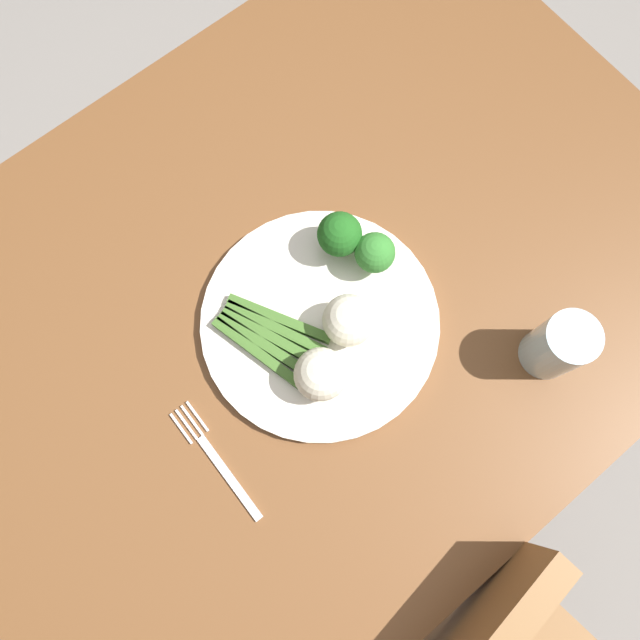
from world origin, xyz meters
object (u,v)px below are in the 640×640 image
(plate, at_px, (320,323))
(cauliflower_near_fork, at_px, (349,320))
(cauliflower_front_left, at_px, (321,374))
(water_glass, at_px, (559,346))
(broccoli_outer_edge, at_px, (375,253))
(fork, at_px, (217,460))
(dining_table, at_px, (303,319))
(asparagus_bundle, at_px, (270,337))
(broccoli_left, at_px, (340,235))

(plate, distance_m, cauliflower_near_fork, 0.05)
(cauliflower_front_left, relative_size, water_glass, 0.65)
(cauliflower_front_left, xyz_separation_m, water_glass, (0.24, -0.15, 0.00))
(cauliflower_near_fork, bearing_deg, broccoli_outer_edge, 29.67)
(cauliflower_front_left, relative_size, fork, 0.39)
(dining_table, xyz_separation_m, cauliflower_near_fork, (0.02, -0.08, 0.17))
(plate, distance_m, broccoli_outer_edge, 0.11)
(plate, distance_m, asparagus_bundle, 0.07)
(asparagus_bundle, distance_m, water_glass, 0.34)
(broccoli_left, distance_m, cauliflower_near_fork, 0.11)
(broccoli_left, bearing_deg, cauliflower_near_fork, -123.63)
(dining_table, bearing_deg, plate, -97.11)
(dining_table, relative_size, asparagus_bundle, 7.53)
(plate, height_order, asparagus_bundle, asparagus_bundle)
(plate, bearing_deg, cauliflower_front_left, -128.52)
(cauliflower_front_left, bearing_deg, water_glass, -32.28)
(fork, bearing_deg, plate, -74.41)
(dining_table, relative_size, broccoli_left, 16.36)
(plate, height_order, cauliflower_front_left, cauliflower_front_left)
(water_glass, bearing_deg, cauliflower_front_left, 147.72)
(asparagus_bundle, relative_size, cauliflower_front_left, 2.33)
(cauliflower_front_left, bearing_deg, asparagus_bundle, 101.28)
(asparagus_bundle, relative_size, water_glass, 1.51)
(plate, relative_size, fork, 1.81)
(water_glass, bearing_deg, fork, 158.66)
(plate, height_order, water_glass, water_glass)
(broccoli_outer_edge, distance_m, cauliflower_front_left, 0.16)
(broccoli_outer_edge, distance_m, broccoli_left, 0.05)
(broccoli_outer_edge, relative_size, cauliflower_front_left, 0.97)
(broccoli_left, relative_size, fork, 0.41)
(plate, bearing_deg, water_glass, -47.08)
(cauliflower_front_left, xyz_separation_m, fork, (-0.16, 0.00, -0.04))
(plate, bearing_deg, fork, -165.27)
(broccoli_left, relative_size, cauliflower_front_left, 1.07)
(asparagus_bundle, bearing_deg, cauliflower_front_left, -10.14)
(asparagus_bundle, relative_size, cauliflower_near_fork, 2.34)
(cauliflower_near_fork, bearing_deg, plate, 128.39)
(fork, distance_m, water_glass, 0.43)
(dining_table, xyz_separation_m, broccoli_left, (0.08, 0.01, 0.18))
(asparagus_bundle, bearing_deg, plate, 48.70)
(fork, bearing_deg, dining_table, -63.23)
(cauliflower_front_left, distance_m, fork, 0.16)
(cauliflower_front_left, bearing_deg, dining_table, 63.93)
(asparagus_bundle, height_order, broccoli_left, broccoli_left)
(plate, distance_m, fork, 0.21)
(broccoli_outer_edge, bearing_deg, water_glass, -67.62)
(cauliflower_near_fork, bearing_deg, fork, -173.48)
(plate, height_order, broccoli_outer_edge, broccoli_outer_edge)
(broccoli_left, height_order, fork, broccoli_left)
(dining_table, xyz_separation_m, fork, (-0.21, -0.10, 0.13))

